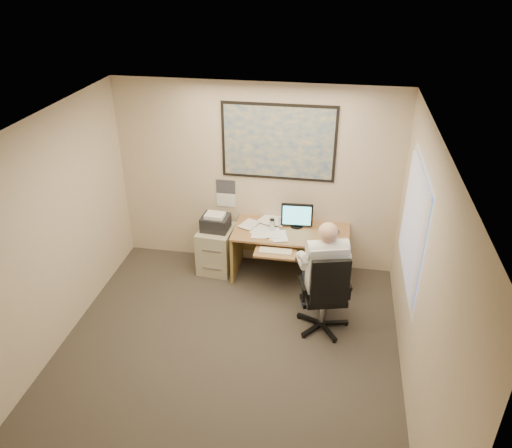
% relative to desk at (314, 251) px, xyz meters
% --- Properties ---
extents(room_shell, '(4.00, 4.50, 2.70)m').
position_rel_desk_xyz_m(room_shell, '(-0.88, -1.90, 0.91)').
color(room_shell, '#38332B').
rests_on(room_shell, ground).
extents(desk, '(1.60, 0.97, 1.10)m').
position_rel_desk_xyz_m(desk, '(0.00, 0.00, 0.00)').
color(desk, '#A27345').
rests_on(desk, ground).
extents(world_map, '(1.56, 0.03, 1.06)m').
position_rel_desk_xyz_m(world_map, '(-0.58, 0.33, 1.46)').
color(world_map, '#1E4C93').
rests_on(world_map, room_shell).
extents(wall_calendar, '(0.28, 0.01, 0.42)m').
position_rel_desk_xyz_m(wall_calendar, '(-1.33, 0.34, 0.64)').
color(wall_calendar, white).
rests_on(wall_calendar, room_shell).
extents(window_blinds, '(0.06, 1.40, 1.30)m').
position_rel_desk_xyz_m(window_blinds, '(1.09, -1.10, 1.11)').
color(window_blinds, silver).
rests_on(window_blinds, room_shell).
extents(filing_cabinet, '(0.51, 0.60, 0.92)m').
position_rel_desk_xyz_m(filing_cabinet, '(-1.41, 0.01, -0.05)').
color(filing_cabinet, '#B8B294').
rests_on(filing_cabinet, ground).
extents(office_chair, '(0.83, 0.83, 1.14)m').
position_rel_desk_xyz_m(office_chair, '(0.18, -1.11, -0.11)').
color(office_chair, black).
rests_on(office_chair, ground).
extents(person, '(0.83, 1.01, 1.46)m').
position_rel_desk_xyz_m(person, '(0.19, -1.03, 0.29)').
color(person, white).
rests_on(person, office_chair).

